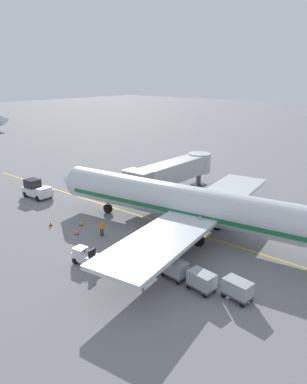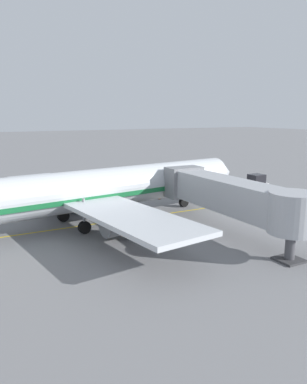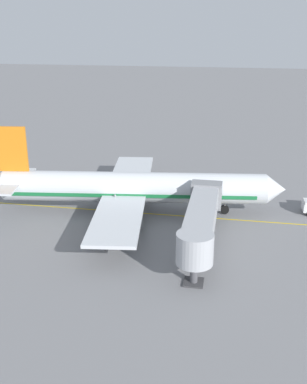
% 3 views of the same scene
% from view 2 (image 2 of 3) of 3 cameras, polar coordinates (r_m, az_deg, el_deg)
% --- Properties ---
extents(ground_plane, '(400.00, 400.00, 0.00)m').
position_cam_2_polar(ground_plane, '(35.64, -10.78, -5.03)').
color(ground_plane, slate).
extents(gate_lead_in_line, '(0.24, 80.00, 0.01)m').
position_cam_2_polar(gate_lead_in_line, '(35.64, -10.78, -5.02)').
color(gate_lead_in_line, gold).
rests_on(gate_lead_in_line, ground).
extents(parked_airliner, '(30.42, 37.32, 10.63)m').
position_cam_2_polar(parked_airliner, '(35.32, -9.63, 0.19)').
color(parked_airliner, silver).
rests_on(parked_airliner, ground).
extents(jet_bridge, '(16.39, 3.50, 4.98)m').
position_cam_2_polar(jet_bridge, '(32.17, 11.51, -0.51)').
color(jet_bridge, '#A8AAAF').
rests_on(jet_bridge, ground).
extents(pushback_tractor, '(2.31, 4.45, 2.40)m').
position_cam_2_polar(pushback_tractor, '(50.78, 14.57, 1.07)').
color(pushback_tractor, silver).
rests_on(pushback_tractor, ground).
extents(baggage_tug_lead, '(2.20, 2.77, 1.62)m').
position_cam_2_polar(baggage_tug_lead, '(40.77, -12.24, -1.93)').
color(baggage_tug_lead, navy).
rests_on(baggage_tug_lead, ground).
extents(baggage_tug_trailing, '(1.55, 2.63, 1.62)m').
position_cam_2_polar(baggage_tug_trailing, '(47.63, -9.70, 0.12)').
color(baggage_tug_trailing, silver).
rests_on(baggage_tug_trailing, ground).
extents(baggage_cart_front, '(1.56, 2.96, 1.58)m').
position_cam_2_polar(baggage_cart_front, '(42.83, -17.87, -1.26)').
color(baggage_cart_front, '#4C4C51').
rests_on(baggage_cart_front, ground).
extents(baggage_cart_second_in_train, '(1.56, 2.96, 1.58)m').
position_cam_2_polar(baggage_cart_second_in_train, '(42.62, -21.45, -1.57)').
color(baggage_cart_second_in_train, '#4C4C51').
rests_on(baggage_cart_second_in_train, ground).
extents(ground_crew_wing_walker, '(0.64, 0.49, 1.69)m').
position_cam_2_polar(ground_crew_wing_walker, '(44.28, -3.77, -0.29)').
color(ground_crew_wing_walker, '#232328').
rests_on(ground_crew_wing_walker, ground).
extents(ground_crew_loader, '(0.72, 0.25, 1.69)m').
position_cam_2_polar(ground_crew_loader, '(41.19, -8.40, -1.31)').
color(ground_crew_loader, '#232328').
rests_on(ground_crew_loader, ground).
extents(ground_crew_marshaller, '(0.67, 0.44, 1.69)m').
position_cam_2_polar(ground_crew_marshaller, '(45.69, -17.21, -0.42)').
color(ground_crew_marshaller, '#232328').
rests_on(ground_crew_marshaller, ground).
extents(safety_cone_nose_left, '(0.36, 0.36, 0.59)m').
position_cam_2_polar(safety_cone_nose_left, '(48.88, 2.29, 0.07)').
color(safety_cone_nose_left, black).
rests_on(safety_cone_nose_left, ground).
extents(safety_cone_nose_right, '(0.36, 0.36, 0.59)m').
position_cam_2_polar(safety_cone_nose_right, '(45.76, 0.86, -0.72)').
color(safety_cone_nose_right, black).
rests_on(safety_cone_nose_right, ground).
extents(safety_cone_wing_tip, '(0.36, 0.36, 0.59)m').
position_cam_2_polar(safety_cone_wing_tip, '(46.66, -1.87, -0.49)').
color(safety_cone_wing_tip, black).
rests_on(safety_cone_wing_tip, ground).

